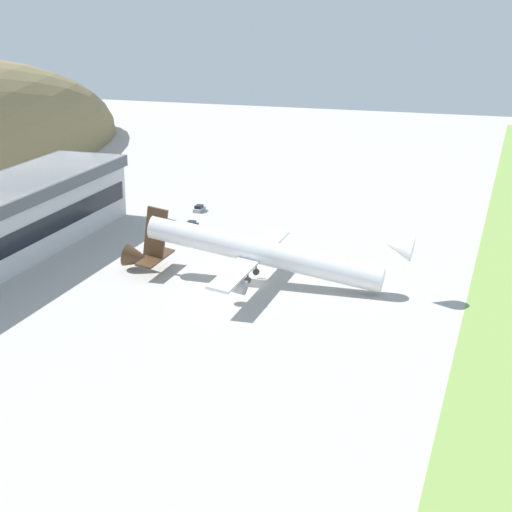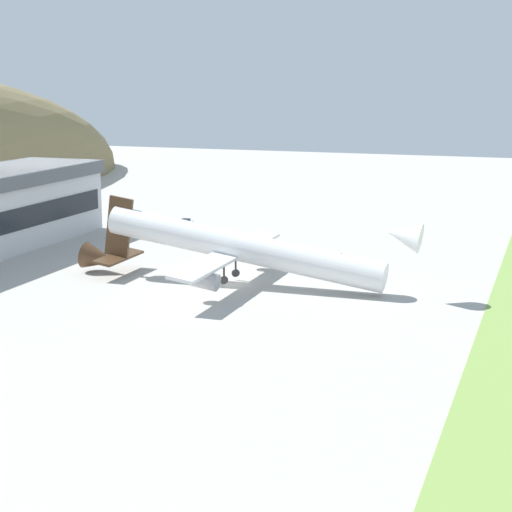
# 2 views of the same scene
# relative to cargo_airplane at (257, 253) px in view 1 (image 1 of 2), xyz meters

# --- Properties ---
(ground_plane) EXTENTS (418.74, 418.74, 0.00)m
(ground_plane) POSITION_rel_cargo_airplane_xyz_m (-0.53, 0.63, -5.17)
(ground_plane) COLOR #ADAAA3
(cargo_airplane) EXTENTS (34.20, 50.29, 11.90)m
(cargo_airplane) POSITION_rel_cargo_airplane_xyz_m (0.00, 0.00, 0.00)
(cargo_airplane) COLOR white
(service_car_0) EXTENTS (4.25, 1.99, 1.67)m
(service_car_0) POSITION_rel_cargo_airplane_xyz_m (27.22, 22.78, -4.48)
(service_car_0) COLOR #333338
(service_car_0) RESTS_ON ground_plane
(service_car_1) EXTENTS (3.84, 1.71, 1.41)m
(service_car_1) POSITION_rel_cargo_airplane_xyz_m (41.30, 26.49, -4.59)
(service_car_1) COLOR #999EA3
(service_car_1) RESTS_ON ground_plane
(traffic_cone_0) EXTENTS (0.52, 0.52, 0.58)m
(traffic_cone_0) POSITION_rel_cargo_airplane_xyz_m (15.26, 10.94, -4.89)
(traffic_cone_0) COLOR orange
(traffic_cone_0) RESTS_ON ground_plane
(traffic_cone_1) EXTENTS (0.52, 0.52, 0.58)m
(traffic_cone_1) POSITION_rel_cargo_airplane_xyz_m (17.94, 12.08, -4.89)
(traffic_cone_1) COLOR orange
(traffic_cone_1) RESTS_ON ground_plane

